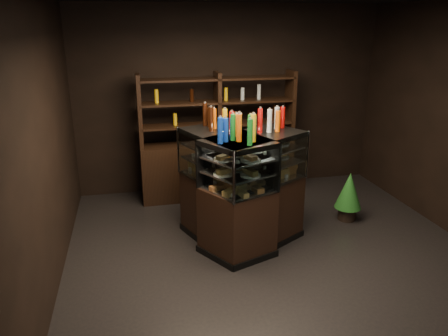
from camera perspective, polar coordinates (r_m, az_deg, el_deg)
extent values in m
plane|color=black|center=(5.49, 6.69, -11.24)|extent=(5.00, 5.00, 0.00)
cube|color=black|center=(7.28, 0.74, 8.95)|extent=(5.00, 0.02, 3.00)
cube|color=black|center=(2.84, 24.42, -8.73)|extent=(5.00, 0.02, 3.00)
cube|color=black|center=(4.73, -22.57, 2.17)|extent=(0.02, 5.00, 3.00)
cube|color=black|center=(5.55, 3.72, -5.93)|extent=(1.44, 1.21, 0.84)
cube|color=black|center=(5.72, 3.64, -9.40)|extent=(1.48, 1.25, 0.08)
cube|color=black|center=(5.22, 3.95, 3.95)|extent=(1.44, 1.21, 0.06)
cube|color=silver|center=(5.39, 3.82, -1.76)|extent=(1.37, 1.14, 0.02)
cube|color=silver|center=(5.32, 3.86, 0.24)|extent=(1.37, 1.14, 0.02)
cube|color=silver|center=(5.27, 3.91, 2.08)|extent=(1.37, 1.14, 0.02)
cube|color=white|center=(5.08, 6.60, 0.33)|extent=(1.11, 0.66, 0.59)
cylinder|color=silver|center=(5.58, 10.85, 1.77)|extent=(0.03, 0.03, 0.61)
cylinder|color=silver|center=(4.64, 1.32, -1.34)|extent=(0.03, 0.03, 0.61)
cube|color=black|center=(5.58, 0.27, -5.77)|extent=(1.06, 1.43, 0.84)
cube|color=black|center=(5.75, 0.27, -9.23)|extent=(1.09, 1.47, 0.08)
cube|color=black|center=(5.25, 0.29, 4.08)|extent=(1.06, 1.43, 0.06)
cube|color=silver|center=(5.41, 0.28, -1.61)|extent=(0.99, 1.37, 0.02)
cube|color=silver|center=(5.35, 0.28, 0.38)|extent=(0.99, 1.37, 0.02)
cube|color=silver|center=(5.29, 0.29, 2.21)|extent=(0.99, 1.37, 0.02)
cube|color=white|center=(5.15, -2.80, 0.69)|extent=(0.46, 1.21, 0.59)
cylinder|color=silver|center=(4.64, 1.32, -1.34)|extent=(0.03, 0.03, 0.61)
cylinder|color=silver|center=(5.70, -5.99, 2.38)|extent=(0.03, 0.03, 0.61)
cube|color=#B46A40|center=(5.00, -0.17, -2.92)|extent=(0.20, 0.17, 0.06)
cube|color=#B46A40|center=(5.09, 1.10, -2.49)|extent=(0.20, 0.17, 0.06)
cube|color=#B46A40|center=(5.20, 2.33, -2.07)|extent=(0.20, 0.17, 0.06)
cube|color=#B46A40|center=(5.30, 3.51, -1.66)|extent=(0.20, 0.17, 0.06)
cube|color=#B46A40|center=(5.41, 4.64, -1.27)|extent=(0.20, 0.17, 0.06)
cube|color=#B46A40|center=(5.52, 5.72, -0.90)|extent=(0.20, 0.17, 0.06)
cube|color=#B46A40|center=(5.63, 6.77, -0.53)|extent=(0.20, 0.17, 0.06)
cube|color=#B46A40|center=(5.74, 7.77, -0.19)|extent=(0.20, 0.17, 0.06)
cylinder|color=white|center=(4.99, 0.01, -0.78)|extent=(0.24, 0.24, 0.02)
cube|color=#B46A40|center=(4.98, 0.01, -0.40)|extent=(0.19, 0.16, 0.05)
cylinder|color=white|center=(5.15, 2.00, -0.16)|extent=(0.24, 0.24, 0.02)
cube|color=#B46A40|center=(5.14, 2.00, 0.21)|extent=(0.19, 0.16, 0.05)
cylinder|color=white|center=(5.32, 3.87, 0.42)|extent=(0.24, 0.24, 0.02)
cube|color=#B46A40|center=(5.30, 3.88, 0.77)|extent=(0.19, 0.16, 0.05)
cylinder|color=white|center=(5.49, 5.62, 0.96)|extent=(0.24, 0.24, 0.02)
cube|color=#B46A40|center=(5.48, 5.63, 1.31)|extent=(0.19, 0.16, 0.05)
cylinder|color=white|center=(5.67, 7.27, 1.47)|extent=(0.24, 0.24, 0.02)
cube|color=#B46A40|center=(5.66, 7.28, 1.81)|extent=(0.19, 0.16, 0.05)
cylinder|color=white|center=(4.93, 0.01, 1.18)|extent=(0.24, 0.24, 0.02)
cube|color=#B46A40|center=(4.92, 0.01, 1.56)|extent=(0.19, 0.16, 0.05)
cylinder|color=white|center=(5.09, 2.02, 1.74)|extent=(0.24, 0.24, 0.02)
cube|color=#B46A40|center=(5.08, 2.03, 2.11)|extent=(0.19, 0.16, 0.05)
cylinder|color=white|center=(5.26, 3.91, 2.26)|extent=(0.24, 0.24, 0.02)
cube|color=#B46A40|center=(5.25, 3.92, 2.63)|extent=(0.19, 0.16, 0.05)
cylinder|color=white|center=(5.44, 5.68, 2.75)|extent=(0.24, 0.24, 0.02)
cube|color=#B46A40|center=(5.43, 5.69, 3.10)|extent=(0.19, 0.16, 0.05)
cylinder|color=white|center=(5.62, 7.34, 3.21)|extent=(0.24, 0.24, 0.02)
cube|color=#B46A40|center=(5.61, 7.35, 3.55)|extent=(0.19, 0.16, 0.05)
cube|color=#B46A40|center=(5.82, -2.91, 0.23)|extent=(0.15, 0.20, 0.06)
cube|color=#B46A40|center=(5.69, -2.12, -0.18)|extent=(0.15, 0.20, 0.06)
cube|color=#B46A40|center=(5.57, -1.30, -0.61)|extent=(0.15, 0.20, 0.06)
cube|color=#B46A40|center=(5.44, -0.45, -1.06)|extent=(0.15, 0.20, 0.06)
cube|color=#B46A40|center=(5.32, 0.45, -1.53)|extent=(0.15, 0.20, 0.06)
cube|color=#B46A40|center=(5.20, 1.38, -2.03)|extent=(0.15, 0.20, 0.06)
cube|color=#B46A40|center=(5.08, 2.37, -2.54)|extent=(0.15, 0.20, 0.06)
cube|color=#B46A40|center=(4.97, 3.39, -3.08)|extent=(0.15, 0.20, 0.06)
cylinder|color=white|center=(5.74, -2.40, 1.83)|extent=(0.24, 0.24, 0.02)
cube|color=#B46A40|center=(5.73, -2.40, 2.16)|extent=(0.14, 0.19, 0.05)
cylinder|color=white|center=(5.54, -1.10, 1.22)|extent=(0.24, 0.24, 0.02)
cube|color=#B46A40|center=(5.53, -1.11, 1.56)|extent=(0.14, 0.19, 0.05)
cylinder|color=white|center=(5.34, 0.28, 0.56)|extent=(0.24, 0.24, 0.02)
cube|color=#B46A40|center=(5.33, 0.28, 0.91)|extent=(0.14, 0.19, 0.05)
cylinder|color=white|center=(5.15, 1.78, -0.15)|extent=(0.24, 0.24, 0.02)
cube|color=#B46A40|center=(5.14, 1.78, 0.21)|extent=(0.14, 0.19, 0.05)
cylinder|color=white|center=(4.96, 3.38, -0.91)|extent=(0.24, 0.24, 0.02)
cube|color=#B46A40|center=(4.95, 3.39, -0.54)|extent=(0.14, 0.19, 0.05)
cylinder|color=white|center=(5.69, -2.42, 3.55)|extent=(0.24, 0.24, 0.02)
cube|color=#B46A40|center=(5.68, -2.43, 3.89)|extent=(0.14, 0.19, 0.05)
cylinder|color=white|center=(5.49, -1.12, 2.99)|extent=(0.24, 0.24, 0.02)
cube|color=#B46A40|center=(5.48, -1.12, 3.34)|extent=(0.14, 0.19, 0.05)
cylinder|color=white|center=(5.29, 0.29, 2.39)|extent=(0.24, 0.24, 0.02)
cube|color=#B46A40|center=(5.28, 0.29, 2.75)|extent=(0.14, 0.19, 0.05)
cylinder|color=white|center=(5.10, 1.80, 1.75)|extent=(0.24, 0.24, 0.02)
cube|color=#B46A40|center=(5.09, 1.80, 2.12)|extent=(0.14, 0.19, 0.05)
cylinder|color=white|center=(4.91, 3.42, 1.05)|extent=(0.24, 0.24, 0.02)
cube|color=#B46A40|center=(4.90, 3.43, 1.43)|extent=(0.14, 0.19, 0.05)
cylinder|color=#0F38B2|center=(4.81, -0.44, 4.81)|extent=(0.06, 0.06, 0.28)
cylinder|color=silver|center=(4.77, -0.45, 6.56)|extent=(0.03, 0.03, 0.02)
cylinder|color=yellow|center=(4.87, 0.41, 5.00)|extent=(0.06, 0.06, 0.28)
cylinder|color=silver|center=(4.84, 0.41, 6.72)|extent=(0.03, 0.03, 0.02)
cylinder|color=black|center=(4.94, 1.24, 5.18)|extent=(0.06, 0.06, 0.28)
cylinder|color=silver|center=(4.91, 1.26, 6.88)|extent=(0.03, 0.03, 0.02)
cylinder|color=#B20C0A|center=(5.01, 2.05, 5.36)|extent=(0.06, 0.06, 0.28)
cylinder|color=silver|center=(4.97, 2.07, 7.04)|extent=(0.03, 0.03, 0.02)
cylinder|color=silver|center=(5.08, 2.84, 5.53)|extent=(0.06, 0.06, 0.28)
cylinder|color=silver|center=(5.04, 2.87, 7.19)|extent=(0.03, 0.03, 0.02)
cylinder|color=#147223|center=(5.14, 3.61, 5.69)|extent=(0.06, 0.06, 0.28)
cylinder|color=silver|center=(5.11, 3.65, 7.33)|extent=(0.03, 0.03, 0.02)
cylinder|color=#D8590A|center=(5.21, 4.36, 5.85)|extent=(0.06, 0.06, 0.28)
cylinder|color=silver|center=(5.18, 4.40, 7.47)|extent=(0.03, 0.03, 0.02)
cylinder|color=#0F38B2|center=(5.29, 5.09, 6.01)|extent=(0.06, 0.06, 0.28)
cylinder|color=silver|center=(5.25, 5.14, 7.60)|extent=(0.03, 0.03, 0.02)
cylinder|color=yellow|center=(5.36, 5.80, 6.16)|extent=(0.06, 0.06, 0.28)
cylinder|color=silver|center=(5.33, 5.85, 7.73)|extent=(0.03, 0.03, 0.02)
cylinder|color=black|center=(5.43, 6.49, 6.30)|extent=(0.06, 0.06, 0.28)
cylinder|color=silver|center=(5.40, 6.55, 7.86)|extent=(0.03, 0.03, 0.02)
cylinder|color=#B20C0A|center=(5.50, 7.17, 6.44)|extent=(0.06, 0.06, 0.28)
cylinder|color=silver|center=(5.47, 7.23, 7.98)|extent=(0.03, 0.03, 0.02)
cylinder|color=silver|center=(5.58, 7.82, 6.58)|extent=(0.06, 0.06, 0.28)
cylinder|color=silver|center=(5.55, 7.89, 8.09)|extent=(0.03, 0.03, 0.02)
cylinder|color=#0F38B2|center=(5.66, -2.74, 6.90)|extent=(0.06, 0.06, 0.28)
cylinder|color=silver|center=(5.63, -2.76, 8.39)|extent=(0.03, 0.03, 0.02)
cylinder|color=yellow|center=(5.57, -2.22, 6.73)|extent=(0.06, 0.06, 0.28)
cylinder|color=silver|center=(5.54, -2.24, 8.24)|extent=(0.03, 0.03, 0.02)
cylinder|color=black|center=(5.49, -1.69, 6.55)|extent=(0.06, 0.06, 0.28)
cylinder|color=silver|center=(5.46, -1.71, 8.09)|extent=(0.03, 0.03, 0.02)
cylinder|color=#B20C0A|center=(5.41, -1.14, 6.37)|extent=(0.06, 0.06, 0.28)
cylinder|color=silver|center=(5.38, -1.16, 7.93)|extent=(0.03, 0.03, 0.02)
cylinder|color=silver|center=(5.33, -0.58, 6.18)|extent=(0.06, 0.06, 0.28)
cylinder|color=silver|center=(5.30, -0.59, 7.77)|extent=(0.03, 0.03, 0.02)
cylinder|color=#147223|center=(5.25, 0.00, 5.99)|extent=(0.06, 0.06, 0.28)
cylinder|color=silver|center=(5.22, 0.00, 7.59)|extent=(0.03, 0.03, 0.02)
cylinder|color=#D8590A|center=(5.17, 0.59, 5.79)|extent=(0.06, 0.06, 0.28)
cylinder|color=silver|center=(5.14, 0.60, 7.42)|extent=(0.03, 0.03, 0.02)
cylinder|color=#0F38B2|center=(5.09, 1.21, 5.58)|extent=(0.06, 0.06, 0.28)
cylinder|color=silver|center=(5.06, 1.22, 7.23)|extent=(0.03, 0.03, 0.02)
cylinder|color=yellow|center=(5.01, 1.84, 5.36)|extent=(0.06, 0.06, 0.28)
cylinder|color=silver|center=(4.98, 1.86, 7.04)|extent=(0.03, 0.03, 0.02)
cylinder|color=black|center=(4.93, 2.49, 5.14)|extent=(0.06, 0.06, 0.28)
cylinder|color=silver|center=(4.90, 2.52, 6.85)|extent=(0.03, 0.03, 0.02)
cylinder|color=#B20C0A|center=(4.85, 3.17, 4.91)|extent=(0.06, 0.06, 0.28)
cylinder|color=silver|center=(4.82, 3.20, 6.64)|extent=(0.03, 0.03, 0.02)
cylinder|color=silver|center=(4.78, 3.86, 4.67)|extent=(0.06, 0.06, 0.28)
cylinder|color=silver|center=(4.74, 3.90, 6.43)|extent=(0.03, 0.03, 0.02)
cylinder|color=black|center=(6.57, 15.75, -5.72)|extent=(0.25, 0.25, 0.19)
cone|color=#195A1D|center=(6.43, 16.02, -2.83)|extent=(0.38, 0.38, 0.52)
cone|color=#195A1D|center=(6.37, 16.16, -1.38)|extent=(0.29, 0.29, 0.37)
cube|color=black|center=(7.05, -0.81, -0.20)|extent=(2.44, 0.43, 0.90)
cube|color=black|center=(6.65, -10.98, 7.26)|extent=(0.06, 0.38, 1.10)
cube|color=black|center=(6.79, -0.85, 7.82)|extent=(0.06, 0.38, 1.10)
cube|color=black|center=(7.12, 8.63, 8.12)|extent=(0.06, 0.38, 1.10)
cube|color=black|center=(6.84, -0.84, 5.76)|extent=(2.39, 0.39, 0.03)
cube|color=black|center=(6.77, -0.85, 8.65)|extent=(2.39, 0.39, 0.03)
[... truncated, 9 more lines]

